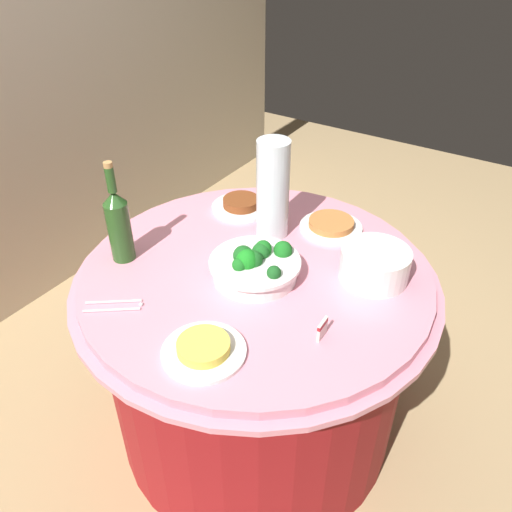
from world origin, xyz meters
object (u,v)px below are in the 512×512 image
object	(u,v)px
broccoli_bowl	(255,265)
label_placard_front	(322,328)
decorative_fruit_vase	(273,195)
food_plate_peanuts	(331,225)
food_plate_stir_fry	(241,205)
wine_bottle	(118,224)
serving_tongs	(115,306)
food_plate_fried_egg	(204,349)
plate_stack	(375,265)

from	to	relation	value
broccoli_bowl	label_placard_front	world-z (taller)	broccoli_bowl
decorative_fruit_vase	food_plate_peanuts	distance (m)	0.25
broccoli_bowl	food_plate_stir_fry	distance (m)	0.42
decorative_fruit_vase	wine_bottle	bearing A→B (deg)	140.02
food_plate_stir_fry	food_plate_peanuts	distance (m)	0.35
broccoli_bowl	food_plate_stir_fry	size ratio (longest dim) A/B	1.27
serving_tongs	food_plate_stir_fry	bearing A→B (deg)	1.34
broccoli_bowl	decorative_fruit_vase	distance (m)	0.28
serving_tongs	food_plate_fried_egg	world-z (taller)	food_plate_fried_egg
decorative_fruit_vase	label_placard_front	size ratio (longest dim) A/B	6.18
broccoli_bowl	wine_bottle	size ratio (longest dim) A/B	0.83
broccoli_bowl	label_placard_front	size ratio (longest dim) A/B	5.09
wine_bottle	food_plate_stir_fry	world-z (taller)	wine_bottle
decorative_fruit_vase	food_plate_peanuts	xyz separation A→B (m)	(0.14, -0.16, -0.13)
food_plate_fried_egg	food_plate_peanuts	distance (m)	0.72
food_plate_stir_fry	label_placard_front	xyz separation A→B (m)	(-0.45, -0.57, 0.01)
serving_tongs	food_plate_peanuts	world-z (taller)	food_plate_peanuts
serving_tongs	label_placard_front	xyz separation A→B (m)	(0.21, -0.55, 0.03)
plate_stack	wine_bottle	world-z (taller)	wine_bottle
broccoli_bowl	plate_stack	bearing A→B (deg)	-57.80
food_plate_fried_egg	label_placard_front	distance (m)	0.31
plate_stack	food_plate_fried_egg	xyz separation A→B (m)	(-0.54, 0.24, -0.03)
food_plate_stir_fry	plate_stack	bearing A→B (deg)	-102.75
broccoli_bowl	plate_stack	xyz separation A→B (m)	(0.19, -0.31, 0.01)
wine_bottle	label_placard_front	size ratio (longest dim) A/B	6.11
plate_stack	wine_bottle	distance (m)	0.80
food_plate_stir_fry	food_plate_fried_egg	distance (m)	0.75
wine_bottle	label_placard_front	distance (m)	0.71
wine_bottle	food_plate_peanuts	bearing A→B (deg)	-42.81
food_plate_stir_fry	wine_bottle	bearing A→B (deg)	163.51
broccoli_bowl	serving_tongs	bearing A→B (deg)	142.47
plate_stack	decorative_fruit_vase	xyz separation A→B (m)	(0.05, 0.39, 0.10)
wine_bottle	food_plate_fried_egg	bearing A→B (deg)	-112.48
serving_tongs	food_plate_stir_fry	distance (m)	0.66
broccoli_bowl	plate_stack	world-z (taller)	broccoli_bowl
decorative_fruit_vase	food_plate_stir_fry	size ratio (longest dim) A/B	1.55
wine_bottle	decorative_fruit_vase	distance (m)	0.51
decorative_fruit_vase	serving_tongs	xyz separation A→B (m)	(-0.58, 0.17, -0.14)
plate_stack	food_plate_peanuts	world-z (taller)	plate_stack
wine_bottle	food_plate_stir_fry	bearing A→B (deg)	-16.49
broccoli_bowl	serving_tongs	world-z (taller)	broccoli_bowl
label_placard_front	food_plate_fried_egg	bearing A→B (deg)	134.11
plate_stack	food_plate_stir_fry	world-z (taller)	plate_stack
plate_stack	food_plate_stir_fry	size ratio (longest dim) A/B	0.95
plate_stack	food_plate_stir_fry	distance (m)	0.60
plate_stack	serving_tongs	bearing A→B (deg)	133.15
decorative_fruit_vase	serving_tongs	distance (m)	0.62
plate_stack	decorative_fruit_vase	size ratio (longest dim) A/B	0.62
wine_bottle	food_plate_fried_egg	distance (m)	0.53
plate_stack	serving_tongs	xyz separation A→B (m)	(-0.53, 0.56, -0.05)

